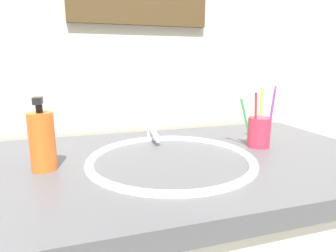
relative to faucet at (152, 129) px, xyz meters
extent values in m
cube|color=beige|center=(-0.01, 0.17, 0.33)|extent=(2.46, 0.04, 2.40)
cube|color=#4C4C51|center=(-0.01, -0.20, -0.06)|extent=(1.26, 0.67, 0.05)
ellipsoid|color=white|center=(0.00, -0.22, -0.09)|extent=(0.41, 0.41, 0.11)
torus|color=white|center=(0.00, -0.22, -0.04)|extent=(0.47, 0.47, 0.02)
cylinder|color=#595B60|center=(0.00, -0.22, -0.14)|extent=(0.03, 0.03, 0.01)
cylinder|color=silver|center=(0.00, 0.02, 0.00)|extent=(0.02, 0.02, 0.08)
cylinder|color=silver|center=(0.00, -0.03, -0.01)|extent=(0.02, 0.11, 0.04)
cylinder|color=silver|center=(0.00, 0.04, 0.05)|extent=(0.01, 0.05, 0.01)
cylinder|color=#D8334C|center=(0.31, -0.18, 0.01)|extent=(0.07, 0.07, 0.09)
cylinder|color=yellow|center=(0.33, -0.15, 0.06)|extent=(0.04, 0.05, 0.19)
cube|color=white|center=(0.34, -0.13, 0.15)|extent=(0.02, 0.02, 0.03)
cylinder|color=red|center=(0.28, -0.19, 0.06)|extent=(0.03, 0.02, 0.18)
cube|color=white|center=(0.27, -0.19, 0.15)|extent=(0.02, 0.01, 0.03)
cylinder|color=green|center=(0.27, -0.16, 0.05)|extent=(0.05, 0.02, 0.16)
cube|color=white|center=(0.25, -0.16, 0.13)|extent=(0.02, 0.01, 0.03)
cylinder|color=purple|center=(0.33, -0.20, 0.06)|extent=(0.02, 0.01, 0.19)
cube|color=white|center=(0.33, -0.20, 0.16)|extent=(0.02, 0.01, 0.02)
cylinder|color=orange|center=(-0.33, -0.20, 0.03)|extent=(0.06, 0.06, 0.15)
cylinder|color=black|center=(-0.33, -0.20, 0.12)|extent=(0.02, 0.02, 0.02)
cube|color=black|center=(-0.33, -0.21, 0.14)|extent=(0.02, 0.04, 0.02)
camera|label=1|loc=(-0.23, -0.93, 0.22)|focal=30.41mm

